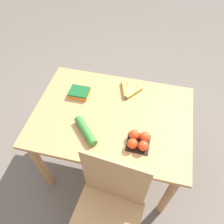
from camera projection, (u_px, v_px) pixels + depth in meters
The scene contains 7 objects.
ground_plane at pixel (112, 161), 2.10m from camera, with size 12.00×12.00×0.00m, color #665B51.
dining_table at pixel (112, 124), 1.61m from camera, with size 1.10×0.78×0.74m.
chair at pixel (108, 211), 1.36m from camera, with size 0.46×0.44×0.96m.
banana_bunch at pixel (129, 90), 1.64m from camera, with size 0.18×0.18×0.03m.
tomato_pack at pixel (139, 141), 1.35m from camera, with size 0.14×0.14×0.07m.
carrot_bag at pixel (79, 92), 1.62m from camera, with size 0.14×0.11×0.04m.
cucumber_near at pixel (86, 131), 1.41m from camera, with size 0.20×0.20×0.05m.
Camera 1 is at (-0.21, 0.90, 1.95)m, focal length 35.00 mm.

